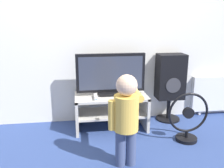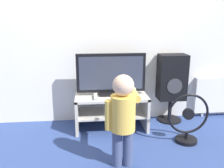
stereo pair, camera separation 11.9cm
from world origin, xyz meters
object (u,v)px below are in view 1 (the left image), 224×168
television (111,75)px  remote_secondary (123,97)px  floor_fan (188,120)px  remote_primary (135,95)px  speaker_tower (170,79)px  child (126,113)px  game_console (96,97)px  radiator (221,93)px

television → remote_secondary: television is taller
remote_secondary → floor_fan: floor_fan is taller
remote_primary → speaker_tower: size_ratio=0.14×
remote_primary → child: (-0.26, -0.77, 0.08)m
remote_secondary → speaker_tower: (0.71, 0.29, 0.14)m
child → game_console: bearing=107.3°
floor_fan → remote_secondary: bearing=154.5°
game_console → remote_primary: game_console is taller
game_console → radiator: (1.89, 0.37, -0.15)m
game_console → remote_secondary: size_ratio=1.45×
remote_primary → radiator: radiator is taller
remote_primary → child: child is taller
floor_fan → radiator: bearing=40.8°
game_console → floor_fan: size_ratio=0.32×
game_console → speaker_tower: (1.04, 0.27, 0.13)m
remote_secondary → child: size_ratio=0.14×
child → speaker_tower: size_ratio=0.98×
television → child: size_ratio=0.95×
remote_primary → floor_fan: 0.70m
remote_primary → child: size_ratio=0.15×
speaker_tower → floor_fan: (-0.00, -0.63, -0.34)m
television → speaker_tower: television is taller
remote_secondary → radiator: (1.55, 0.39, -0.14)m
floor_fan → radiator: 1.12m
speaker_tower → remote_primary: bearing=-156.6°
floor_fan → radiator: size_ratio=0.66×
child → floor_fan: (0.81, 0.38, -0.28)m
television → game_console: television is taller
television → game_console: size_ratio=4.59×
speaker_tower → floor_fan: 0.71m
television → remote_secondary: 0.33m
radiator → speaker_tower: bearing=-173.0°
child → remote_secondary: bearing=81.7°
game_console → child: bearing=-72.7°
speaker_tower → television: bearing=-171.3°
remote_primary → speaker_tower: (0.55, 0.24, 0.14)m
child → floor_fan: size_ratio=1.56×
remote_primary → floor_fan: (0.55, -0.39, -0.20)m
remote_secondary → floor_fan: size_ratio=0.22×
remote_secondary → remote_primary: bearing=18.6°
game_console → radiator: size_ratio=0.21×
game_console → speaker_tower: speaker_tower is taller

